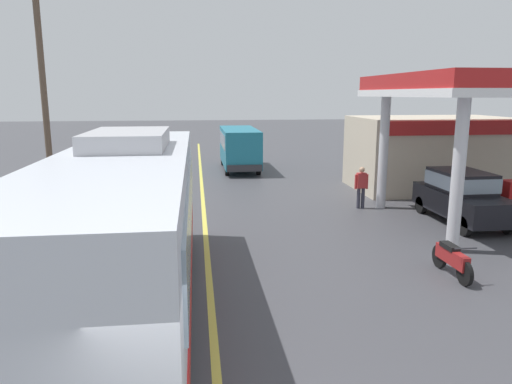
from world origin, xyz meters
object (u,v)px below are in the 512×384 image
(coach_bus_main, at_px, (126,234))
(car_at_pump, at_px, (462,194))
(pedestrian_near_pump, at_px, (361,185))
(minibus_opposing_lane, at_px, (239,145))
(motorcycle_parked_forecourt, at_px, (452,259))

(coach_bus_main, relative_size, car_at_pump, 2.63)
(coach_bus_main, distance_m, pedestrian_near_pump, 11.48)
(car_at_pump, distance_m, minibus_opposing_lane, 14.54)
(motorcycle_parked_forecourt, distance_m, pedestrian_near_pump, 7.23)
(coach_bus_main, bearing_deg, motorcycle_parked_forecourt, 8.42)
(coach_bus_main, height_order, pedestrian_near_pump, coach_bus_main)
(minibus_opposing_lane, distance_m, motorcycle_parked_forecourt, 18.07)
(car_at_pump, relative_size, motorcycle_parked_forecourt, 2.33)
(pedestrian_near_pump, bearing_deg, car_at_pump, -41.52)
(coach_bus_main, xyz_separation_m, car_at_pump, (10.64, 5.88, -0.71))
(car_at_pump, height_order, pedestrian_near_pump, car_at_pump)
(car_at_pump, relative_size, pedestrian_near_pump, 2.53)
(car_at_pump, bearing_deg, motorcycle_parked_forecourt, -122.12)
(car_at_pump, bearing_deg, minibus_opposing_lane, 117.18)
(coach_bus_main, distance_m, minibus_opposing_lane, 19.23)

